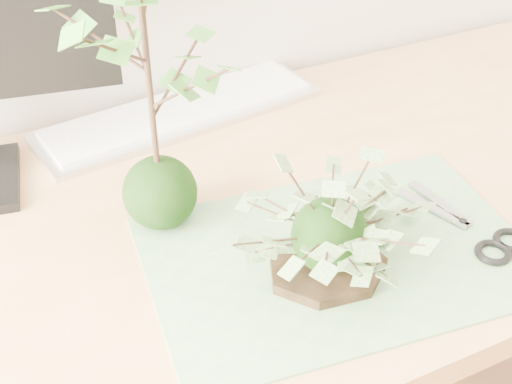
% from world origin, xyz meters
% --- Properties ---
extents(desk, '(1.60, 0.70, 0.74)m').
position_xyz_m(desk, '(0.06, 1.23, 0.65)').
color(desk, tan).
rests_on(desk, ground_plane).
extents(cutting_mat, '(0.53, 0.38, 0.00)m').
position_xyz_m(cutting_mat, '(0.09, 1.09, 0.74)').
color(cutting_mat, '#6D9C5F').
rests_on(cutting_mat, desk).
extents(stone_dish, '(0.18, 0.18, 0.01)m').
position_xyz_m(stone_dish, '(0.06, 1.06, 0.75)').
color(stone_dish, black).
rests_on(stone_dish, cutting_mat).
extents(ivy_kokedama, '(0.29, 0.29, 0.19)m').
position_xyz_m(ivy_kokedama, '(0.06, 1.06, 0.85)').
color(ivy_kokedama, black).
rests_on(ivy_kokedama, stone_dish).
extents(maple_kokedama, '(0.26, 0.26, 0.42)m').
position_xyz_m(maple_kokedama, '(-0.09, 1.26, 1.04)').
color(maple_kokedama, black).
rests_on(maple_kokedama, desk).
extents(keyboard, '(0.51, 0.21, 0.02)m').
position_xyz_m(keyboard, '(0.04, 1.51, 0.75)').
color(keyboard, silver).
rests_on(keyboard, desk).
extents(scissors, '(0.10, 0.20, 0.01)m').
position_xyz_m(scissors, '(0.28, 1.03, 0.75)').
color(scissors, '#92929B').
rests_on(scissors, cutting_mat).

